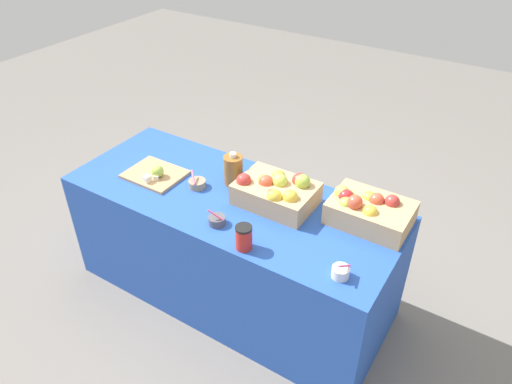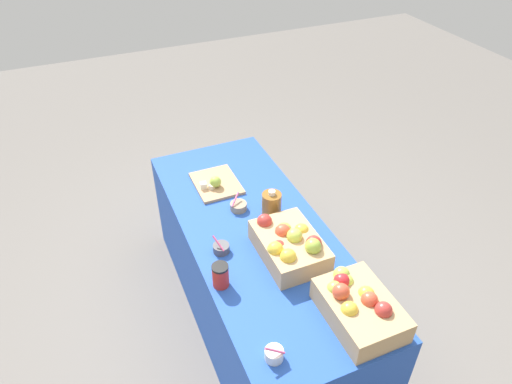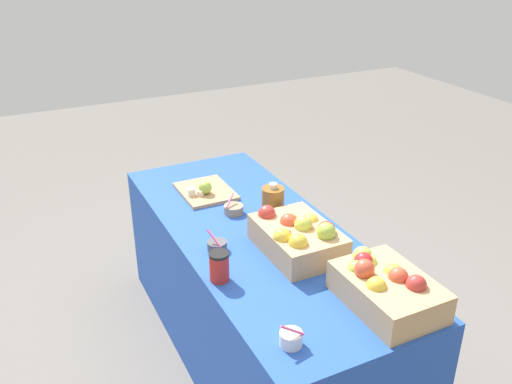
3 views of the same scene
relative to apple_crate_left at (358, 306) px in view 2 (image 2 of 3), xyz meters
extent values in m
plane|color=slate|center=(-0.72, -0.19, -0.81)|extent=(10.00, 10.00, 0.00)
cube|color=#234CAD|center=(-0.72, -0.19, -0.44)|extent=(1.90, 0.76, 0.74)
cube|color=tan|center=(0.01, 0.00, -0.01)|extent=(0.41, 0.29, 0.12)
sphere|color=#D14C33|center=(-0.05, -0.07, 0.07)|extent=(0.08, 0.08, 0.08)
sphere|color=gold|center=(-0.02, 0.05, 0.04)|extent=(0.08, 0.08, 0.08)
sphere|color=#D14C33|center=(0.02, 0.03, 0.05)|extent=(0.08, 0.08, 0.08)
sphere|color=red|center=(-0.12, -0.02, 0.05)|extent=(0.08, 0.08, 0.08)
sphere|color=#B2C64C|center=(-0.12, 0.00, 0.04)|extent=(0.08, 0.08, 0.08)
sphere|color=#B2C64C|center=(-0.15, 0.00, 0.05)|extent=(0.08, 0.08, 0.08)
sphere|color=gold|center=(0.03, -0.07, 0.04)|extent=(0.08, 0.08, 0.08)
sphere|color=#99B742|center=(-0.10, -0.07, 0.04)|extent=(0.08, 0.08, 0.08)
sphere|color=#B2332D|center=(0.10, 0.06, 0.05)|extent=(0.08, 0.08, 0.08)
cube|color=tan|center=(-0.48, -0.11, -0.01)|extent=(0.41, 0.29, 0.12)
sphere|color=#99B742|center=(-0.36, -0.04, 0.07)|extent=(0.08, 0.08, 0.08)
sphere|color=gold|center=(-0.35, -0.18, 0.05)|extent=(0.08, 0.08, 0.08)
sphere|color=#D14C33|center=(-0.53, -0.12, 0.05)|extent=(0.08, 0.08, 0.08)
sphere|color=#B2332D|center=(-0.46, -0.18, 0.01)|extent=(0.08, 0.08, 0.08)
sphere|color=gold|center=(-0.43, -0.21, 0.05)|extent=(0.08, 0.08, 0.08)
sphere|color=#99B742|center=(-0.56, -0.10, 0.03)|extent=(0.08, 0.08, 0.08)
sphere|color=#B2332D|center=(-0.38, -0.02, 0.05)|extent=(0.08, 0.08, 0.08)
sphere|color=#B2332D|center=(-0.64, -0.18, 0.05)|extent=(0.08, 0.08, 0.08)
sphere|color=#B2C64C|center=(-0.47, -0.09, 0.06)|extent=(0.08, 0.08, 0.08)
sphere|color=gold|center=(-0.51, -0.02, 0.03)|extent=(0.08, 0.08, 0.08)
cube|color=tan|center=(-1.21, -0.25, -0.07)|extent=(0.33, 0.27, 0.02)
cube|color=beige|center=(-1.19, -0.34, -0.04)|extent=(0.04, 0.04, 0.04)
cube|color=beige|center=(-1.16, -0.30, -0.04)|extent=(0.04, 0.04, 0.03)
sphere|color=#99B742|center=(-1.17, -0.27, -0.02)|extent=(0.07, 0.07, 0.07)
cylinder|color=gray|center=(-0.93, -0.21, -0.05)|extent=(0.10, 0.10, 0.04)
cylinder|color=#EA598C|center=(-0.94, -0.23, -0.01)|extent=(0.08, 0.07, 0.05)
cylinder|color=silver|center=(0.05, -0.44, -0.05)|extent=(0.08, 0.08, 0.05)
cylinder|color=#EA598C|center=(0.06, -0.44, 0.00)|extent=(0.03, 0.09, 0.05)
cylinder|color=#4C4C51|center=(-0.64, -0.42, -0.05)|extent=(0.09, 0.09, 0.04)
cylinder|color=#EA598C|center=(-0.63, -0.44, -0.01)|extent=(0.08, 0.04, 0.07)
cylinder|color=brown|center=(-0.78, -0.07, 0.01)|extent=(0.11, 0.11, 0.17)
cylinder|color=silver|center=(-0.78, -0.07, 0.11)|extent=(0.04, 0.04, 0.02)
cylinder|color=red|center=(-0.42, -0.50, -0.02)|extent=(0.08, 0.08, 0.12)
cylinder|color=black|center=(-0.42, -0.50, 0.05)|extent=(0.08, 0.08, 0.01)
camera|label=1|loc=(0.55, -1.94, 1.47)|focal=33.74mm
camera|label=2|loc=(1.07, -0.95, 1.67)|focal=32.80mm
camera|label=3|loc=(1.33, -1.20, 1.23)|focal=38.73mm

